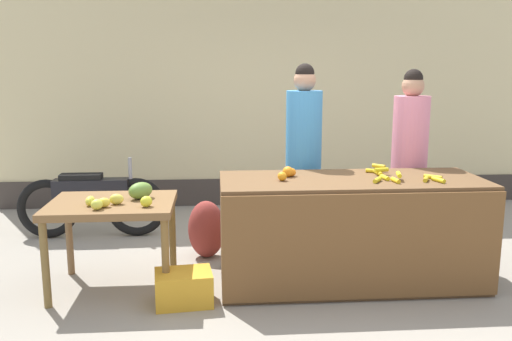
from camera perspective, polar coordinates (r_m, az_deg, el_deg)
ground_plane at (r=4.75m, az=4.42°, el=-11.75°), size 24.00×24.00×0.00m
market_wall_back at (r=7.20m, az=1.14°, el=8.97°), size 7.10×0.23×3.24m
fruit_stall_counter at (r=4.67m, az=10.01°, el=-6.34°), size 2.21×0.88×0.91m
side_table_wooden at (r=4.57m, az=-15.04°, el=-4.35°), size 1.01×0.79×0.75m
banana_bunch_pile at (r=4.65m, az=14.75°, el=-0.48°), size 0.62×0.61×0.07m
orange_pile at (r=4.52m, az=3.34°, el=-0.28°), size 0.18×0.25×0.09m
mango_papaya_pile at (r=4.48m, az=-13.38°, el=-2.56°), size 0.55×0.52×0.14m
vendor_woman_blue_shirt at (r=5.15m, az=5.06°, el=0.97°), size 0.34×0.34×1.87m
vendor_woman_pink_shirt at (r=5.39m, az=15.95°, el=0.73°), size 0.34×0.34×1.82m
parked_motorcycle at (r=6.10m, az=-17.08°, el=-3.13°), size 1.60×0.18×0.88m
produce_crate at (r=4.33m, az=-7.70°, el=-12.26°), size 0.47×0.37×0.26m
produce_sack at (r=5.26m, az=-5.29°, el=-6.24°), size 0.41×0.36×0.56m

